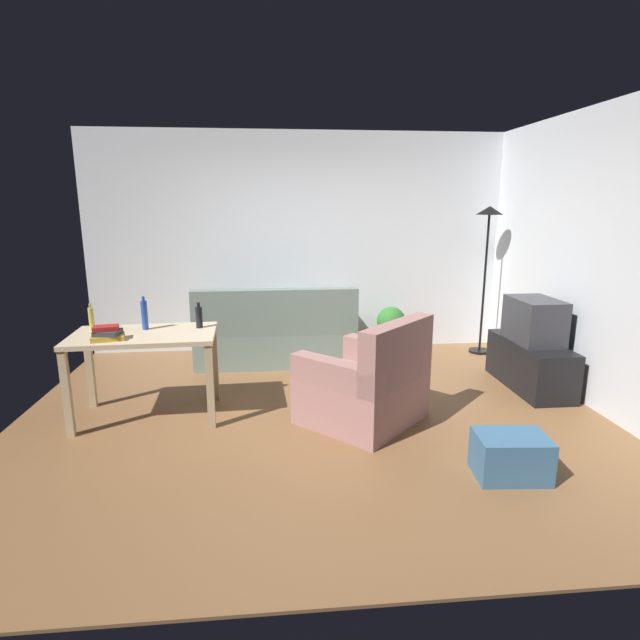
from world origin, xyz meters
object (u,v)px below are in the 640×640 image
Objects in this scene: torchiere_lamp at (488,240)px; desk at (144,345)px; potted_plant at (391,326)px; bottle_dark at (199,317)px; bottle_squat at (91,319)px; tv_stand at (530,364)px; book_stack at (107,334)px; armchair at (367,386)px; bottle_blue at (145,315)px; storage_box at (511,456)px; tv at (535,320)px; couch at (276,337)px.

torchiere_lamp is 4.11m from desk.
potted_plant is 2.75m from bottle_dark.
tv_stand is at bearing 3.29° from bottle_squat.
book_stack is at bearing -155.30° from torchiere_lamp.
armchair is at bearing -11.31° from desk.
bottle_blue is (-1.91, 0.41, 0.57)m from armchair.
storage_box is (0.81, -0.99, -0.17)m from armchair.
bottle_blue reaches higher than tv.
couch is 1.49× the size of desk.
torchiere_lamp is at bearing 24.26° from bottle_dark.
potted_plant is at bearing -167.89° from couch.
tv_stand is at bearing 8.26° from book_stack.
desk is at bearing -84.71° from bottle_blue.
desk is 3.17m from potted_plant.
armchair is at bearing -12.22° from bottle_blue.
couch is at bearing 66.84° from tv.
bottle_dark reaches higher than potted_plant.
armchair is at bearing 110.10° from tv_stand.
couch reaches higher than book_stack.
desk is 5.11× the size of bottle_squat.
potted_plant reaches higher than storage_box.
storage_box is at bearing 148.79° from tv.
bottle_blue reaches higher than tv_stand.
bottle_dark is (0.45, 0.15, 0.21)m from desk.
bottle_squat is (-4.17, -0.24, 0.17)m from tv.
couch is at bearing 62.76° from bottle_dark.
tv reaches higher than potted_plant.
couch is at bearing -176.91° from torchiere_lamp.
bottle_squat is 0.41m from book_stack.
bottle_blue is (-3.72, -0.25, 0.19)m from tv.
potted_plant reaches higher than tv_stand.
bottle_blue reaches higher than couch.
bottle_dark reaches higher than armchair.
desk is (-3.71, -0.38, -0.05)m from tv.
armchair reaches higher than desk.
couch is at bearing 66.82° from tv_stand.
armchair is at bearing -133.58° from torchiere_lamp.
tv_stand is 3.90× the size of book_stack.
bottle_dark reaches higher than storage_box.
couch reaches higher than storage_box.
storage_box is at bearing 84.12° from armchair.
bottle_squat is (-0.46, 0.14, 0.21)m from desk.
desk is 0.27m from bottle_blue.
tv is at bearing -90.00° from tv_stand.
torchiere_lamp is at bearing 24.70° from book_stack.
bottle_squat is at bearing -160.46° from torchiere_lamp.
desk is at bearing -161.28° from bottle_dark.
bottle_blue reaches higher than bottle_squat.
tv is 0.33× the size of torchiere_lamp.
desk is at bearing -16.73° from bottle_squat.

